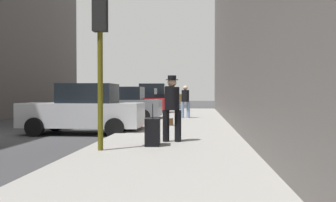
# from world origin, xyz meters

# --- Properties ---
(sidewalk) EXTENTS (4.00, 40.00, 0.15)m
(sidewalk) POSITION_xyz_m (6.00, 0.00, 0.07)
(sidewalk) COLOR gray
(sidewalk) RESTS_ON ground_plane
(parked_silver_sedan) EXTENTS (4.20, 2.07, 1.79)m
(parked_silver_sedan) POSITION_xyz_m (2.65, 1.06, 0.85)
(parked_silver_sedan) COLOR #B7BABF
(parked_silver_sedan) RESTS_ON ground_plane
(parked_gray_coupe) EXTENTS (4.22, 2.09, 1.79)m
(parked_gray_coupe) POSITION_xyz_m (2.65, 7.50, 0.85)
(parked_gray_coupe) COLOR slate
(parked_gray_coupe) RESTS_ON ground_plane
(parked_red_hatchback) EXTENTS (4.21, 2.08, 1.79)m
(parked_red_hatchback) POSITION_xyz_m (2.65, 13.46, 0.85)
(parked_red_hatchback) COLOR #B2191E
(parked_red_hatchback) RESTS_ON ground_plane
(parked_black_suv) EXTENTS (4.66, 2.18, 2.25)m
(parked_black_suv) POSITION_xyz_m (2.65, 19.03, 1.03)
(parked_black_suv) COLOR black
(parked_black_suv) RESTS_ON ground_plane
(parked_dark_green_sedan) EXTENTS (4.25, 2.15, 1.79)m
(parked_dark_green_sedan) POSITION_xyz_m (2.65, 24.63, 0.85)
(parked_dark_green_sedan) COLOR #193828
(parked_dark_green_sedan) RESTS_ON ground_plane
(parked_bronze_suv) EXTENTS (4.66, 2.18, 2.25)m
(parked_bronze_suv) POSITION_xyz_m (2.65, 30.46, 1.03)
(parked_bronze_suv) COLOR brown
(parked_bronze_suv) RESTS_ON ground_plane
(fire_hydrant) EXTENTS (0.42, 0.22, 0.70)m
(fire_hydrant) POSITION_xyz_m (4.45, 2.28, 0.50)
(fire_hydrant) COLOR red
(fire_hydrant) RESTS_ON sidewalk
(traffic_light) EXTENTS (0.32, 0.32, 3.60)m
(traffic_light) POSITION_xyz_m (4.50, -3.59, 2.76)
(traffic_light) COLOR #514C0F
(traffic_light) RESTS_ON sidewalk
(pedestrian_with_fedora) EXTENTS (0.50, 0.41, 1.78)m
(pedestrian_with_fedora) POSITION_xyz_m (6.01, -1.95, 1.14)
(pedestrian_with_fedora) COLOR black
(pedestrian_with_fedora) RESTS_ON sidewalk
(pedestrian_in_jeans) EXTENTS (0.53, 0.49, 1.71)m
(pedestrian_in_jeans) POSITION_xyz_m (5.99, 7.77, 1.10)
(pedestrian_in_jeans) COLOR #728CB2
(pedestrian_in_jeans) RESTS_ON sidewalk
(rolling_suitcase) EXTENTS (0.40, 0.58, 1.04)m
(rolling_suitcase) POSITION_xyz_m (5.59, -2.72, 0.49)
(rolling_suitcase) COLOR black
(rolling_suitcase) RESTS_ON sidewalk
(duffel_bag) EXTENTS (0.32, 0.44, 0.28)m
(duffel_bag) POSITION_xyz_m (5.50, 3.20, 0.29)
(duffel_bag) COLOR #472D19
(duffel_bag) RESTS_ON sidewalk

